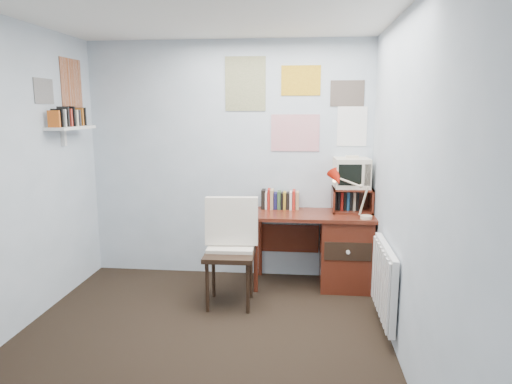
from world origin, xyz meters
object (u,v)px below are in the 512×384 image
at_px(crt_tv, 351,171).
at_px(radiator, 384,281).
at_px(desk_lamp, 367,198).
at_px(tv_riser, 352,200).
at_px(desk, 339,248).
at_px(wall_shelf, 71,128).
at_px(desk_chair, 230,255).

height_order(crt_tv, radiator, crt_tv).
xyz_separation_m(desk_lamp, tv_riser, (-0.11, 0.29, -0.08)).
relative_size(desk, desk_lamp, 2.93).
distance_m(desk_lamp, tv_riser, 0.32).
xyz_separation_m(tv_riser, radiator, (0.17, -1.04, -0.47)).
xyz_separation_m(tv_riser, crt_tv, (-0.01, 0.02, 0.29)).
bearing_deg(tv_riser, desk, -137.04).
bearing_deg(tv_riser, radiator, -80.72).
distance_m(tv_riser, wall_shelf, 2.83).
distance_m(desk, tv_riser, 0.51).
bearing_deg(tv_riser, wall_shelf, -169.68).
relative_size(desk_chair, desk_lamp, 2.34).
height_order(radiator, wall_shelf, wall_shelf).
bearing_deg(tv_riser, desk_chair, -149.71).
bearing_deg(crt_tv, radiator, -84.21).
relative_size(desk, tv_riser, 3.00).
relative_size(desk, radiator, 1.50).
distance_m(tv_riser, radiator, 1.15).
bearing_deg(desk_chair, desk, 26.98).
xyz_separation_m(desk_lamp, wall_shelf, (-2.80, -0.20, 0.65)).
bearing_deg(radiator, wall_shelf, 169.11).
distance_m(crt_tv, radiator, 1.31).
distance_m(tv_riser, crt_tv, 0.29).
bearing_deg(wall_shelf, radiator, -10.89).
bearing_deg(desk_lamp, crt_tv, 114.84).
height_order(desk_lamp, wall_shelf, wall_shelf).
relative_size(desk, desk_chair, 1.25).
distance_m(desk, desk_chair, 1.19).
relative_size(tv_riser, wall_shelf, 0.65).
xyz_separation_m(desk_chair, crt_tv, (1.14, 0.70, 0.69)).
xyz_separation_m(desk_chair, wall_shelf, (-1.53, 0.19, 1.14)).
relative_size(desk_lamp, radiator, 0.51).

